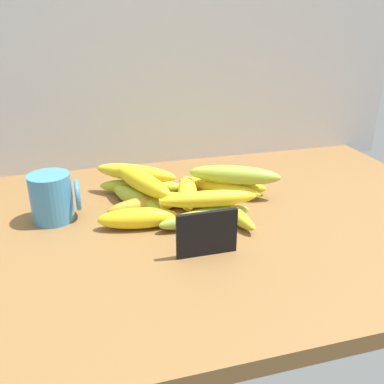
{
  "coord_description": "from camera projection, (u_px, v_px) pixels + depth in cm",
  "views": [
    {
      "loc": [
        -27.87,
        -74.47,
        43.5
      ],
      "look_at": [
        -5.82,
        3.96,
        8.0
      ],
      "focal_mm": 39.78,
      "sensor_mm": 36.0,
      "label": 1
    }
  ],
  "objects": [
    {
      "name": "counter_top",
      "position": [
        224.0,
        225.0,
        0.89
      ],
      "size": [
        110.0,
        76.0,
        3.0
      ],
      "primitive_type": "cube",
      "color": "brown",
      "rests_on": "ground"
    },
    {
      "name": "back_wall",
      "position": [
        177.0,
        43.0,
        1.1
      ],
      "size": [
        130.0,
        2.0,
        70.0
      ],
      "primitive_type": "cube",
      "color": "silver",
      "rests_on": "ground"
    },
    {
      "name": "chalkboard_sign",
      "position": [
        207.0,
        235.0,
        0.74
      ],
      "size": [
        11.0,
        1.8,
        8.4
      ],
      "color": "black",
      "rests_on": "counter_top"
    },
    {
      "name": "coffee_mug",
      "position": [
        53.0,
        197.0,
        0.86
      ],
      "size": [
        9.92,
        8.42,
        9.97
      ],
      "color": "#3F86BA",
      "rests_on": "counter_top"
    },
    {
      "name": "banana_0",
      "position": [
        146.0,
        205.0,
        0.9
      ],
      "size": [
        17.08,
        5.92,
        3.87
      ],
      "primitive_type": "ellipsoid",
      "rotation": [
        0.0,
        0.0,
        0.12
      ],
      "color": "#B58C24",
      "rests_on": "counter_top"
    },
    {
      "name": "banana_1",
      "position": [
        187.0,
        193.0,
        0.96
      ],
      "size": [
        8.4,
        17.41,
        4.37
      ],
      "primitive_type": "ellipsoid",
      "rotation": [
        0.0,
        0.0,
        1.32
      ],
      "color": "yellow",
      "rests_on": "counter_top"
    },
    {
      "name": "banana_2",
      "position": [
        230.0,
        211.0,
        0.88
      ],
      "size": [
        6.69,
        18.62,
        3.28
      ],
      "primitive_type": "ellipsoid",
      "rotation": [
        0.0,
        0.0,
        1.76
      ],
      "color": "gold",
      "rests_on": "counter_top"
    },
    {
      "name": "banana_3",
      "position": [
        218.0,
        187.0,
        0.99
      ],
      "size": [
        17.94,
        16.13,
        3.56
      ],
      "primitive_type": "ellipsoid",
      "rotation": [
        0.0,
        0.0,
        2.43
      ],
      "color": "yellow",
      "rests_on": "counter_top"
    },
    {
      "name": "banana_4",
      "position": [
        234.0,
        188.0,
        1.0
      ],
      "size": [
        15.36,
        8.41,
        3.29
      ],
      "primitive_type": "ellipsoid",
      "rotation": [
        0.0,
        0.0,
        2.78
      ],
      "color": "yellow",
      "rests_on": "counter_top"
    },
    {
      "name": "banana_5",
      "position": [
        142.0,
        187.0,
        0.99
      ],
      "size": [
        20.13,
        10.24,
        3.75
      ],
      "primitive_type": "ellipsoid",
      "rotation": [
        0.0,
        0.0,
        2.8
      ],
      "color": "#AAC025",
      "rests_on": "counter_top"
    },
    {
      "name": "banana_6",
      "position": [
        137.0,
        199.0,
        0.93
      ],
      "size": [
        11.4,
        17.15,
        3.96
      ],
      "primitive_type": "ellipsoid",
      "rotation": [
        0.0,
        0.0,
        5.19
      ],
      "color": "#A5BB33",
      "rests_on": "counter_top"
    },
    {
      "name": "banana_7",
      "position": [
        205.0,
        217.0,
        0.85
      ],
      "size": [
        20.13,
        5.94,
        3.56
      ],
      "primitive_type": "ellipsoid",
      "rotation": [
        0.0,
        0.0,
        0.12
      ],
      "color": "#97AF3A",
      "rests_on": "counter_top"
    },
    {
      "name": "banana_8",
      "position": [
        138.0,
        218.0,
        0.84
      ],
      "size": [
        16.46,
        6.71,
        4.27
      ],
      "primitive_type": "ellipsoid",
      "rotation": [
        0.0,
        0.0,
        2.99
      ],
      "color": "yellow",
      "rests_on": "counter_top"
    },
    {
      "name": "banana_9",
      "position": [
        173.0,
        199.0,
        0.94
      ],
      "size": [
        19.91,
        12.32,
        3.24
      ],
      "primitive_type": "ellipsoid",
      "rotation": [
        0.0,
        0.0,
        5.81
      ],
      "color": "gold",
      "rests_on": "counter_top"
    },
    {
      "name": "banana_10",
      "position": [
        135.0,
        173.0,
        0.97
      ],
      "size": [
        18.43,
        14.18,
        3.86
      ],
      "primitive_type": "ellipsoid",
      "rotation": [
        0.0,
        0.0,
        2.55
      ],
      "color": "yellow",
      "rests_on": "banana_5"
    },
    {
      "name": "banana_11",
      "position": [
        208.0,
        199.0,
        0.85
      ],
      "size": [
        20.19,
        5.94,
        3.41
      ],
      "primitive_type": "ellipsoid",
      "rotation": [
        0.0,
        0.0,
        -0.13
      ],
      "color": "yellow",
      "rests_on": "banana_7"
    },
    {
      "name": "banana_12",
      "position": [
        142.0,
        182.0,
        0.91
      ],
      "size": [
        11.82,
        19.73,
        4.27
      ],
      "primitive_type": "ellipsoid",
      "rotation": [
        0.0,
        0.0,
        5.13
      ],
      "color": "yellow",
      "rests_on": "banana_6"
    },
    {
      "name": "banana_13",
      "position": [
        234.0,
        175.0,
        0.97
      ],
      "size": [
        20.66,
        13.06,
        4.32
      ],
      "primitive_type": "ellipsoid",
      "rotation": [
        0.0,
        0.0,
        2.69
      ],
      "color": "#A2B43A",
      "rests_on": "banana_4"
    }
  ]
}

